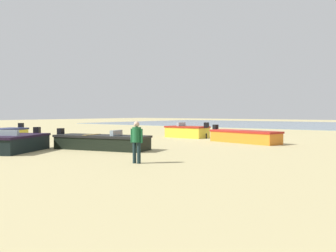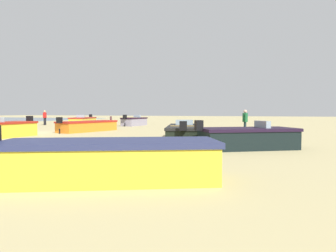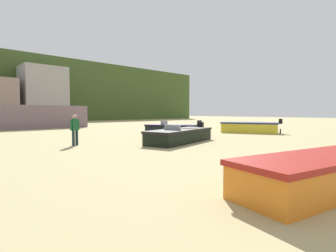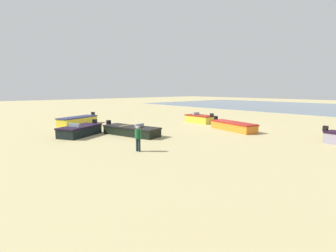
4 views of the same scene
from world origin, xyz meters
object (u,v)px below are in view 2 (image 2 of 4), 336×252
(mooring_post_near_water, at_px, (111,121))
(beach_walker_distant, at_px, (245,120))
(beach_walker_foreground, at_px, (45,116))
(boat_black_0, at_px, (247,138))
(boat_yellow_1, at_px, (83,121))
(boat_grey_5, at_px, (134,121))
(boat_orange_6, at_px, (88,126))
(boat_yellow_4, at_px, (6,129))
(boat_black_2, at_px, (184,133))
(boat_yellow_3, at_px, (109,160))

(mooring_post_near_water, height_order, beach_walker_distant, beach_walker_distant)
(beach_walker_foreground, height_order, beach_walker_distant, same)
(boat_black_0, relative_size, beach_walker_distant, 2.57)
(boat_yellow_1, bearing_deg, boat_black_0, 124.01)
(boat_grey_5, xyz_separation_m, beach_walker_foreground, (1.86, -9.93, 0.50))
(boat_orange_6, distance_m, beach_walker_foreground, 12.83)
(boat_yellow_4, height_order, beach_walker_foreground, beach_walker_foreground)
(boat_grey_5, distance_m, boat_orange_6, 9.29)
(boat_orange_6, xyz_separation_m, beach_walker_distant, (-0.91, 11.34, 0.55))
(boat_black_2, distance_m, mooring_post_near_water, 15.48)
(boat_black_0, height_order, mooring_post_near_water, boat_black_0)
(boat_yellow_4, bearing_deg, boat_orange_6, -105.63)
(beach_walker_foreground, bearing_deg, mooring_post_near_water, 86.08)
(boat_yellow_1, bearing_deg, boat_yellow_4, 93.43)
(boat_black_0, xyz_separation_m, beach_walker_foreground, (-14.14, -22.38, 0.52))
(boat_yellow_3, xyz_separation_m, boat_yellow_4, (-7.64, -11.19, 0.02))
(boat_black_2, height_order, boat_yellow_4, boat_yellow_4)
(boat_yellow_3, height_order, boat_yellow_4, boat_yellow_4)
(boat_black_0, bearing_deg, boat_yellow_3, -49.07)
(boat_black_2, xyz_separation_m, beach_walker_distant, (-5.05, 2.76, 0.56))
(boat_black_0, bearing_deg, boat_black_2, -156.46)
(boat_black_0, distance_m, beach_walker_distant, 7.67)
(boat_orange_6, bearing_deg, beach_walker_foreground, 157.52)
(boat_grey_5, relative_size, beach_walker_foreground, 2.29)
(boat_yellow_4, distance_m, mooring_post_near_water, 12.81)
(boat_yellow_3, height_order, boat_grey_5, boat_yellow_3)
(boat_yellow_3, distance_m, beach_walker_distant, 14.41)
(boat_black_0, relative_size, boat_yellow_3, 0.86)
(boat_yellow_4, height_order, beach_walker_distant, beach_walker_distant)
(boat_black_0, xyz_separation_m, boat_yellow_1, (-16.12, -18.81, 0.00))
(boat_yellow_3, bearing_deg, beach_walker_distant, 149.03)
(boat_yellow_3, distance_m, boat_orange_6, 16.38)
(boat_yellow_1, relative_size, beach_walker_foreground, 3.32)
(boat_black_2, relative_size, boat_orange_6, 1.06)
(boat_yellow_3, relative_size, beach_walker_foreground, 2.99)
(boat_black_0, distance_m, beach_walker_foreground, 26.48)
(beach_walker_foreground, relative_size, beach_walker_distant, 1.00)
(boat_yellow_4, xyz_separation_m, mooring_post_near_water, (-12.81, -0.33, 0.04))
(boat_yellow_4, height_order, boat_grey_5, boat_yellow_4)
(boat_black_2, height_order, boat_orange_6, boat_orange_6)
(boat_yellow_3, relative_size, beach_walker_distant, 2.99)
(boat_yellow_1, distance_m, mooring_post_near_water, 5.35)
(boat_black_0, relative_size, boat_black_2, 0.75)
(boat_yellow_4, relative_size, boat_orange_6, 0.70)
(boat_yellow_1, relative_size, boat_grey_5, 1.45)
(boat_yellow_1, xyz_separation_m, boat_orange_6, (9.40, 6.89, -0.03))
(beach_walker_distant, bearing_deg, mooring_post_near_water, -125.87)
(boat_black_2, relative_size, boat_yellow_4, 1.51)
(boat_yellow_3, bearing_deg, boat_black_0, 136.22)
(boat_yellow_1, relative_size, beach_walker_distant, 3.32)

